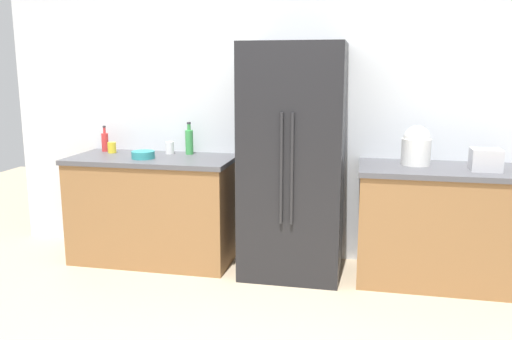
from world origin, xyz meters
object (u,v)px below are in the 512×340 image
object	(u,v)px
refrigerator	(293,161)
bowl_a	(143,155)
toaster	(486,160)
bottle_a	(105,142)
cup_a	(170,148)
cup_b	(112,148)
rice_cooker	(416,146)
bottle_b	(189,141)

from	to	relation	value
refrigerator	bowl_a	xyz separation A→B (m)	(-1.27, -0.06, 0.02)
toaster	bottle_a	xyz separation A→B (m)	(-3.22, 0.27, 0.01)
bottle_a	bowl_a	bearing A→B (deg)	-30.39
refrigerator	bowl_a	bearing A→B (deg)	-177.24
cup_a	cup_b	world-z (taller)	cup_a
rice_cooker	bottle_a	world-z (taller)	rice_cooker
cup_b	toaster	bearing A→B (deg)	-3.64
toaster	cup_a	bearing A→B (deg)	174.25
cup_a	refrigerator	bearing A→B (deg)	-10.87
refrigerator	bottle_b	size ratio (longest dim) A/B	6.54
rice_cooker	cup_b	size ratio (longest dim) A/B	3.21
bottle_a	bottle_b	distance (m)	0.81
toaster	bottle_b	bearing A→B (deg)	173.54
refrigerator	bottle_b	distance (m)	0.99
toaster	cup_b	xyz separation A→B (m)	(-3.12, 0.20, -0.03)
refrigerator	cup_b	distance (m)	1.68
bottle_a	rice_cooker	bearing A→B (deg)	-2.51
cup_b	bowl_a	xyz separation A→B (m)	(0.40, -0.22, -0.02)
cup_a	cup_b	size ratio (longest dim) A/B	1.13
rice_cooker	bottle_b	xyz separation A→B (m)	(-1.92, 0.12, -0.03)
refrigerator	toaster	bearing A→B (deg)	-1.64
toaster	rice_cooker	distance (m)	0.52
refrigerator	bottle_a	size ratio (longest dim) A/B	7.95
rice_cooker	toaster	bearing A→B (deg)	-17.62
rice_cooker	cup_a	world-z (taller)	rice_cooker
rice_cooker	bottle_b	bearing A→B (deg)	176.49
bottle_b	cup_b	xyz separation A→B (m)	(-0.71, -0.07, -0.07)
rice_cooker	bottle_a	bearing A→B (deg)	177.49
bowl_a	cup_b	bearing A→B (deg)	151.22
rice_cooker	bottle_b	size ratio (longest dim) A/B	1.09
refrigerator	cup_b	bearing A→B (deg)	174.64
rice_cooker	refrigerator	bearing A→B (deg)	-173.29
toaster	bowl_a	distance (m)	2.72
rice_cooker	bottle_b	world-z (taller)	rice_cooker
cup_a	rice_cooker	bearing A→B (deg)	-2.89
bottle_b	cup_b	size ratio (longest dim) A/B	2.95
cup_a	cup_b	xyz separation A→B (m)	(-0.53, -0.06, -0.01)
bottle_a	cup_a	world-z (taller)	bottle_a
toaster	bowl_a	xyz separation A→B (m)	(-2.72, -0.02, -0.05)
refrigerator	rice_cooker	bearing A→B (deg)	6.71
rice_cooker	cup_b	xyz separation A→B (m)	(-2.63, 0.04, -0.10)
bowl_a	cup_a	bearing A→B (deg)	64.89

